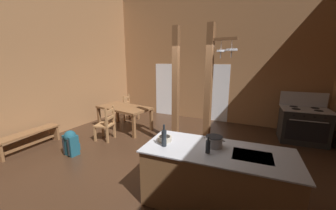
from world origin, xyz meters
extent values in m
cube|color=#382316|center=(0.00, 0.00, -0.05)|extent=(8.10, 8.05, 0.10)
cube|color=#93663F|center=(0.00, 3.69, 2.30)|extent=(8.10, 0.14, 4.59)
cube|color=#93663F|center=(-3.72, 0.00, 2.30)|extent=(0.14, 8.05, 4.59)
cube|color=white|center=(-1.64, 3.62, 1.02)|extent=(1.00, 0.01, 2.05)
cube|color=white|center=(0.37, 3.62, 1.02)|extent=(0.84, 0.01, 2.05)
cube|color=brown|center=(1.35, -0.73, 0.44)|extent=(2.16, 1.04, 0.88)
cube|color=#A8AAB2|center=(1.35, -0.73, 0.89)|extent=(2.22, 1.11, 0.02)
cube|color=black|center=(1.82, -0.70, 0.90)|extent=(0.55, 0.44, 0.00)
cube|color=black|center=(1.32, -0.30, 0.05)|extent=(1.99, 0.18, 0.10)
cube|color=black|center=(2.92, 2.73, 0.45)|extent=(1.16, 0.84, 0.90)
cube|color=black|center=(2.95, 2.34, 0.42)|extent=(0.93, 0.08, 0.52)
cylinder|color=#A8AAB2|center=(2.95, 2.32, 0.70)|extent=(0.82, 0.09, 0.02)
cube|color=#A8AAB2|center=(2.92, 2.73, 0.92)|extent=(1.20, 0.89, 0.03)
cube|color=#A8AAB2|center=(2.89, 3.08, 1.12)|extent=(1.14, 0.13, 0.40)
cylinder|color=black|center=(3.18, 2.59, 0.94)|extent=(0.21, 0.21, 0.01)
cylinder|color=black|center=(2.69, 2.55, 0.94)|extent=(0.21, 0.21, 0.01)
cylinder|color=black|center=(3.16, 2.90, 0.94)|extent=(0.21, 0.21, 0.01)
cylinder|color=black|center=(2.66, 2.86, 0.94)|extent=(0.21, 0.21, 0.01)
cylinder|color=black|center=(3.28, 2.35, 0.82)|extent=(0.05, 0.03, 0.04)
cylinder|color=black|center=(3.06, 2.34, 0.82)|extent=(0.05, 0.03, 0.04)
cylinder|color=black|center=(2.84, 2.32, 0.82)|extent=(0.05, 0.03, 0.04)
cylinder|color=black|center=(2.62, 2.30, 0.82)|extent=(0.05, 0.03, 0.04)
cube|color=brown|center=(0.78, 0.81, 1.47)|extent=(0.15, 0.15, 2.94)
cube|color=brown|center=(1.01, 0.79, 2.60)|extent=(0.62, 0.13, 0.06)
cylinder|color=#A8AAB2|center=(1.00, 0.80, 2.50)|extent=(0.01, 0.01, 0.21)
cylinder|color=#A8AAB2|center=(1.00, 0.80, 2.37)|extent=(0.19, 0.19, 0.04)
cylinder|color=#A8AAB2|center=(1.00, 0.80, 2.29)|extent=(0.02, 0.02, 0.14)
cylinder|color=#A8AAB2|center=(1.22, 0.78, 2.50)|extent=(0.01, 0.01, 0.19)
cylinder|color=#A8AAB2|center=(1.22, 0.78, 2.39)|extent=(0.25, 0.25, 0.04)
cylinder|color=#A8AAB2|center=(1.22, 0.78, 2.31)|extent=(0.02, 0.02, 0.14)
cube|color=brown|center=(-0.03, 0.84, 1.47)|extent=(0.14, 0.14, 2.94)
cube|color=brown|center=(-2.07, 1.41, 0.71)|extent=(1.81, 1.14, 0.06)
cube|color=brown|center=(-2.80, 1.92, 0.34)|extent=(0.09, 0.09, 0.68)
cube|color=brown|center=(-1.23, 1.68, 0.34)|extent=(0.09, 0.09, 0.68)
cube|color=brown|center=(-2.91, 1.14, 0.34)|extent=(0.09, 0.09, 0.68)
cube|color=brown|center=(-1.35, 0.91, 0.34)|extent=(0.09, 0.09, 0.68)
cube|color=#9E7044|center=(-2.46, 2.30, 0.43)|extent=(0.51, 0.51, 0.04)
cube|color=#9E7044|center=(-2.30, 2.52, 0.21)|extent=(0.06, 0.06, 0.41)
cube|color=#9E7044|center=(-2.24, 2.14, 0.21)|extent=(0.06, 0.06, 0.41)
cube|color=#9E7044|center=(-2.67, 2.45, 0.47)|extent=(0.06, 0.06, 0.95)
cube|color=#9E7044|center=(-2.61, 2.08, 0.47)|extent=(0.06, 0.06, 0.95)
cube|color=#9E7044|center=(-2.64, 2.26, 0.84)|extent=(0.10, 0.38, 0.07)
cube|color=#9E7044|center=(-2.64, 2.26, 0.65)|extent=(0.10, 0.38, 0.07)
cube|color=#9E7044|center=(-2.02, 0.46, 0.43)|extent=(0.52, 0.52, 0.04)
cube|color=#9E7044|center=(-2.16, 0.24, 0.21)|extent=(0.06, 0.06, 0.41)
cube|color=#9E7044|center=(-2.24, 0.61, 0.21)|extent=(0.06, 0.06, 0.41)
cube|color=#9E7044|center=(-1.79, 0.31, 0.47)|extent=(0.06, 0.06, 0.95)
cube|color=#9E7044|center=(-1.87, 0.69, 0.47)|extent=(0.06, 0.06, 0.95)
cube|color=#9E7044|center=(-1.83, 0.50, 0.84)|extent=(0.11, 0.38, 0.07)
cube|color=#9E7044|center=(-1.83, 0.50, 0.65)|extent=(0.11, 0.38, 0.07)
cube|color=brown|center=(-3.29, -0.83, 0.42)|extent=(0.41, 1.48, 0.04)
cube|color=brown|center=(-3.31, -0.16, 0.20)|extent=(0.31, 0.07, 0.40)
cube|color=brown|center=(-3.29, -0.83, 0.12)|extent=(0.11, 1.27, 0.06)
cube|color=#194756|center=(-2.07, -0.58, 0.24)|extent=(0.34, 0.25, 0.48)
cube|color=#194756|center=(-2.06, -0.46, 0.17)|extent=(0.23, 0.08, 0.17)
cylinder|color=black|center=(-2.18, -0.70, 0.24)|extent=(0.04, 0.04, 0.38)
cylinder|color=black|center=(-1.99, -0.72, 0.24)|extent=(0.04, 0.04, 0.38)
sphere|color=#194756|center=(-2.07, -0.58, 0.46)|extent=(0.30, 0.30, 0.27)
cylinder|color=#A8AAB2|center=(1.27, -0.63, 0.98)|extent=(0.25, 0.25, 0.15)
cylinder|color=black|center=(1.27, -0.63, 1.06)|extent=(0.26, 0.26, 0.01)
cylinder|color=#A8AAB2|center=(1.13, -0.63, 1.02)|extent=(0.05, 0.02, 0.02)
cylinder|color=#A8AAB2|center=(1.41, -0.63, 1.02)|extent=(0.05, 0.02, 0.02)
cylinder|color=#B2A893|center=(0.50, -0.78, 0.94)|extent=(0.22, 0.22, 0.08)
cylinder|color=black|center=(0.50, -0.78, 0.98)|extent=(0.18, 0.18, 0.00)
cylinder|color=#1E2328|center=(0.58, -0.95, 1.03)|extent=(0.08, 0.08, 0.25)
cylinder|color=#1E2328|center=(0.58, -0.95, 1.20)|extent=(0.03, 0.03, 0.09)
cylinder|color=#1E2328|center=(1.24, -0.88, 0.99)|extent=(0.07, 0.07, 0.18)
cylinder|color=#1E2328|center=(1.24, -0.88, 1.12)|extent=(0.03, 0.03, 0.06)
camera|label=1|loc=(1.86, -3.42, 2.18)|focal=20.97mm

